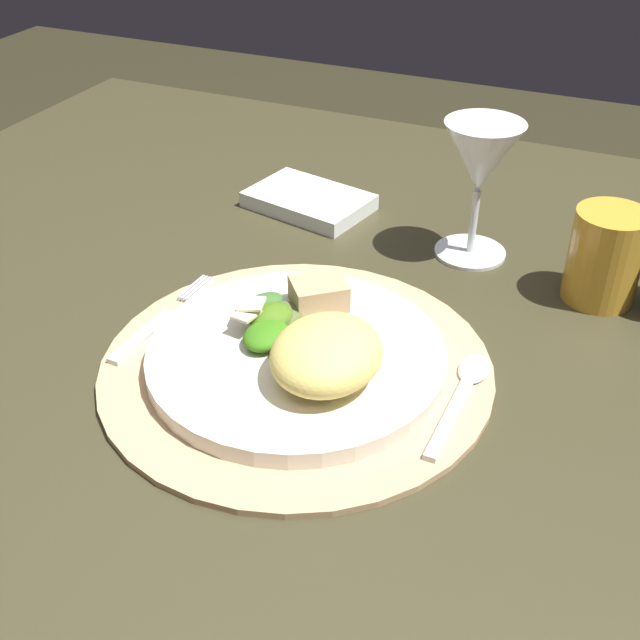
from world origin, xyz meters
The scene contains 11 objects.
dining_table centered at (0.00, 0.00, 0.57)m, with size 1.10×1.01×0.74m.
placemat centered at (0.07, -0.09, 0.75)m, with size 0.34×0.34×0.01m, color tan.
dinner_plate centered at (0.07, -0.09, 0.76)m, with size 0.25×0.25×0.02m, color silver.
pasta_serving centered at (0.11, -0.11, 0.79)m, with size 0.10×0.09×0.04m, color #E9CE66.
salad_greens centered at (0.04, -0.07, 0.77)m, with size 0.07×0.09×0.03m.
bread_piece centered at (0.06, -0.02, 0.78)m, with size 0.05×0.04×0.03m, color tan.
fork centered at (-0.07, -0.08, 0.75)m, with size 0.02×0.15×0.00m.
spoon centered at (0.21, -0.06, 0.75)m, with size 0.03×0.14×0.01m.
napkin centered at (-0.05, 0.20, 0.75)m, with size 0.14×0.09×0.02m, color white.
wine_glass centered at (0.16, 0.17, 0.85)m, with size 0.08×0.08×0.15m.
amber_tumbler centered at (0.29, 0.14, 0.79)m, with size 0.07×0.07×0.09m, color gold.
Camera 1 is at (0.31, -0.57, 1.17)m, focal length 44.77 mm.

